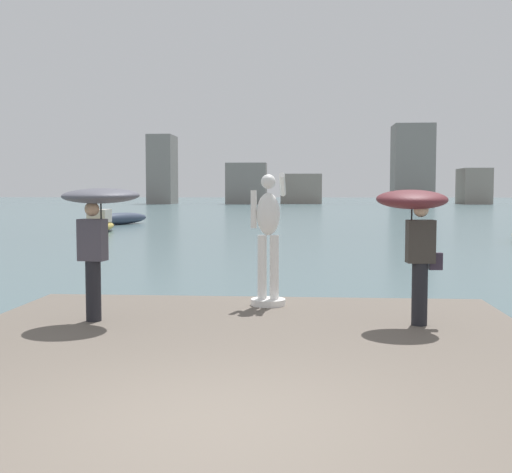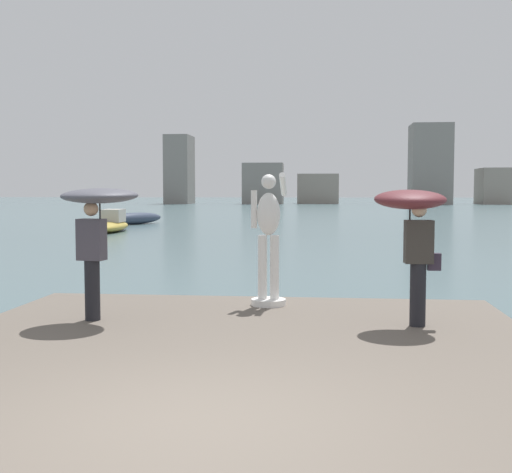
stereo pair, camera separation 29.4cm
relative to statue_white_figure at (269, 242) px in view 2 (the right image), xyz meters
The scene contains 8 objects.
ground_plane 34.43m from the statue_white_figure, 90.31° to the left, with size 400.00×400.00×0.00m, color #4C666B.
pier 4.07m from the statue_white_figure, 92.75° to the right, with size 7.72×9.47×0.40m, color #60564C.
statue_white_figure is the anchor object (origin of this frame).
onlooker_left 2.85m from the statue_white_figure, 147.24° to the right, with size 1.24×1.25×1.94m.
onlooker_right 2.62m from the statue_white_figure, 34.13° to the right, with size 1.04×1.05×1.93m.
boat_near 27.58m from the statue_white_figure, 113.52° to the left, with size 1.71×5.30×1.26m.
boat_mid 35.83m from the statue_white_figure, 109.75° to the left, with size 3.18×5.37×0.81m.
distant_skyline 108.19m from the statue_white_figure, 87.55° to the left, with size 60.57×10.51×13.83m.
Camera 2 is at (1.11, -5.18, 2.28)m, focal length 46.42 mm.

